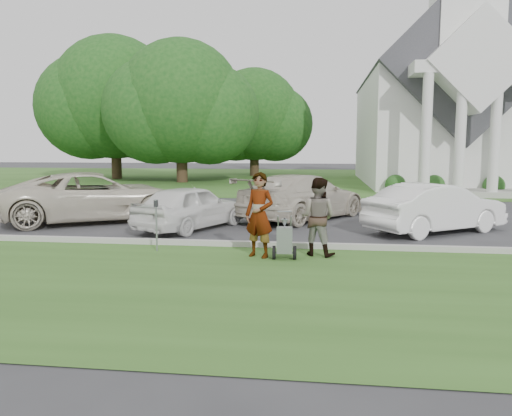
% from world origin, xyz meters
% --- Properties ---
extents(ground, '(120.00, 120.00, 0.00)m').
position_xyz_m(ground, '(0.00, 0.00, 0.00)').
color(ground, '#333335').
rests_on(ground, ground).
extents(grass_strip, '(80.00, 7.00, 0.01)m').
position_xyz_m(grass_strip, '(0.00, -3.00, 0.01)').
color(grass_strip, '#31581E').
rests_on(grass_strip, ground).
extents(church_lawn, '(80.00, 30.00, 0.01)m').
position_xyz_m(church_lawn, '(0.00, 27.00, 0.01)').
color(church_lawn, '#31581E').
rests_on(church_lawn, ground).
extents(curb, '(80.00, 0.18, 0.15)m').
position_xyz_m(curb, '(0.00, 0.55, 0.07)').
color(curb, '#9E9E93').
rests_on(curb, ground).
extents(church, '(9.19, 19.00, 24.10)m').
position_xyz_m(church, '(9.00, 23.11, 5.94)').
color(church, white).
rests_on(church, ground).
extents(tree_left, '(10.63, 8.40, 9.71)m').
position_xyz_m(tree_left, '(-8.01, 21.99, 5.11)').
color(tree_left, '#332316').
rests_on(tree_left, ground).
extents(tree_far, '(11.64, 9.20, 10.73)m').
position_xyz_m(tree_far, '(-14.01, 24.99, 5.69)').
color(tree_far, '#332316').
rests_on(tree_far, ground).
extents(tree_back, '(9.61, 7.60, 8.89)m').
position_xyz_m(tree_back, '(-4.01, 29.99, 4.73)').
color(tree_back, '#332316').
rests_on(tree_back, ground).
extents(striping_cart, '(0.56, 1.08, 0.98)m').
position_xyz_m(striping_cart, '(0.74, -0.70, 0.42)').
color(striping_cart, black).
rests_on(striping_cart, ground).
extents(person_left, '(0.83, 0.70, 1.93)m').
position_xyz_m(person_left, '(0.16, -0.56, 0.96)').
color(person_left, '#999999').
rests_on(person_left, ground).
extents(person_right, '(1.06, 0.95, 1.80)m').
position_xyz_m(person_right, '(1.46, -0.20, 0.90)').
color(person_right, '#999999').
rests_on(person_right, ground).
extents(parking_meter_near, '(0.09, 0.08, 1.26)m').
position_xyz_m(parking_meter_near, '(-2.37, -0.24, 0.79)').
color(parking_meter_near, gray).
rests_on(parking_meter_near, ground).
extents(car_a, '(6.54, 5.43, 1.66)m').
position_xyz_m(car_a, '(-5.99, 4.21, 0.83)').
color(car_a, beige).
rests_on(car_a, ground).
extents(car_b, '(3.12, 4.31, 1.36)m').
position_xyz_m(car_b, '(-2.39, 3.04, 0.68)').
color(car_b, white).
rests_on(car_b, ground).
extents(car_c, '(4.84, 5.69, 1.56)m').
position_xyz_m(car_c, '(0.92, 5.57, 0.78)').
color(car_c, beige).
rests_on(car_c, ground).
extents(car_d, '(4.47, 3.75, 1.44)m').
position_xyz_m(car_d, '(4.86, 3.37, 0.72)').
color(car_d, white).
rests_on(car_d, ground).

